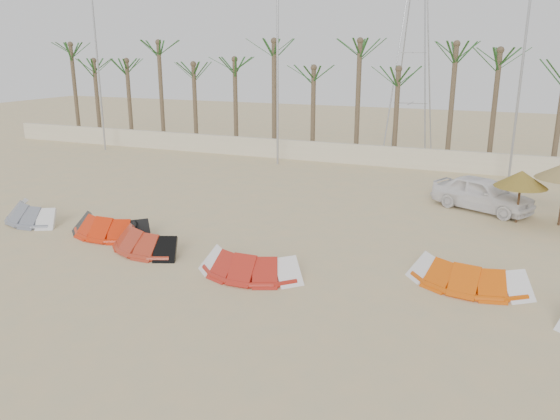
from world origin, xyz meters
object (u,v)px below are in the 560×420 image
at_px(kite_red_mid, 149,237).
at_px(kite_red_right, 253,261).
at_px(car, 482,194).
at_px(kite_grey, 35,211).
at_px(parasol_left, 521,179).
at_px(kite_red_left, 115,224).
at_px(kite_orange, 469,271).

height_order(kite_red_mid, kite_red_right, same).
bearing_deg(kite_red_right, car, 58.92).
relative_size(kite_grey, parasol_left, 1.55).
xyz_separation_m(kite_grey, kite_red_left, (4.39, -0.16, 0.00)).
xyz_separation_m(kite_orange, car, (-0.10, 9.03, 0.36)).
bearing_deg(kite_red_right, kite_grey, 171.42).
distance_m(kite_red_right, car, 12.69).
bearing_deg(parasol_left, kite_grey, -158.23).
height_order(kite_grey, kite_red_right, same).
height_order(kite_grey, kite_red_mid, same).
bearing_deg(kite_red_mid, kite_red_left, 160.23).
relative_size(kite_grey, kite_red_mid, 0.92).
relative_size(kite_grey, kite_red_right, 1.01).
distance_m(kite_grey, kite_red_right, 11.38).
relative_size(kite_red_mid, kite_red_right, 1.09).
relative_size(kite_red_left, kite_orange, 0.95).
bearing_deg(kite_grey, car, 27.23).
bearing_deg(kite_grey, kite_red_left, -2.06).
xyz_separation_m(parasol_left, car, (-1.50, 1.45, -1.13)).
bearing_deg(car, kite_red_right, 174.20).
xyz_separation_m(kite_grey, kite_red_mid, (6.60, -0.95, 0.00)).
bearing_deg(kite_red_mid, car, 42.06).
height_order(kite_red_left, kite_red_right, same).
bearing_deg(kite_red_right, kite_red_mid, 170.88).
distance_m(kite_red_mid, kite_red_right, 4.72).
distance_m(kite_orange, car, 9.03).
bearing_deg(car, kite_red_left, 150.08).
distance_m(kite_grey, parasol_left, 20.84).
height_order(kite_red_left, car, car).
bearing_deg(parasol_left, kite_red_mid, -145.73).
bearing_deg(parasol_left, kite_orange, -100.47).
relative_size(kite_red_mid, kite_orange, 1.01).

